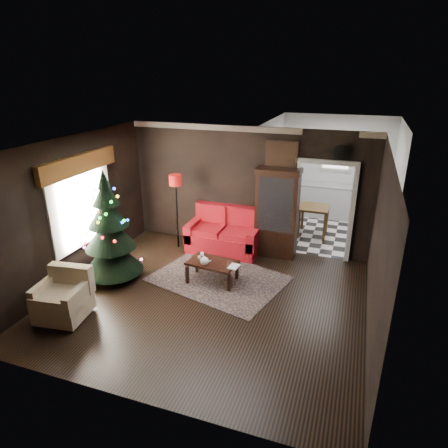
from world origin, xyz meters
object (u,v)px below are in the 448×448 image
(floor_lamp, at_px, (177,214))
(christmas_tree, at_px, (109,230))
(curio_cabinet, at_px, (277,215))
(kitchen_table, at_px, (313,221))
(loveseat, at_px, (224,231))
(coffee_table, at_px, (212,271))
(wall_clock, at_px, (341,152))
(teapot, at_px, (204,261))
(armchair, at_px, (62,295))

(floor_lamp, bearing_deg, christmas_tree, -107.63)
(curio_cabinet, xyz_separation_m, kitchen_table, (0.65, 1.43, -0.57))
(loveseat, distance_m, coffee_table, 1.45)
(coffee_table, height_order, wall_clock, wall_clock)
(christmas_tree, bearing_deg, loveseat, 49.04)
(loveseat, xyz_separation_m, wall_clock, (2.35, 0.40, 1.88))
(coffee_table, bearing_deg, wall_clock, 40.60)
(loveseat, xyz_separation_m, curio_cabinet, (1.15, 0.22, 0.45))
(floor_lamp, relative_size, christmas_tree, 0.83)
(coffee_table, distance_m, kitchen_table, 3.43)
(christmas_tree, bearing_deg, wall_clock, 30.02)
(curio_cabinet, relative_size, wall_clock, 5.94)
(coffee_table, bearing_deg, floor_lamp, 136.61)
(loveseat, bearing_deg, teapot, -84.49)
(floor_lamp, height_order, armchair, floor_lamp)
(armchair, height_order, coffee_table, armchair)
(armchair, distance_m, kitchen_table, 6.11)
(armchair, bearing_deg, curio_cabinet, 44.64)
(loveseat, height_order, coffee_table, loveseat)
(floor_lamp, xyz_separation_m, wall_clock, (3.45, 0.53, 1.55))
(teapot, bearing_deg, curio_cabinet, 61.03)
(curio_cabinet, distance_m, teapot, 2.10)
(christmas_tree, height_order, wall_clock, wall_clock)
(floor_lamp, height_order, coffee_table, floor_lamp)
(loveseat, bearing_deg, coffee_table, -80.11)
(curio_cabinet, relative_size, teapot, 10.03)
(armchair, bearing_deg, loveseat, 56.46)
(curio_cabinet, xyz_separation_m, teapot, (-1.00, -1.80, -0.43))
(coffee_table, bearing_deg, christmas_tree, -164.86)
(teapot, distance_m, wall_clock, 3.49)
(floor_lamp, bearing_deg, wall_clock, 8.78)
(armchair, bearing_deg, teapot, 37.42)
(loveseat, relative_size, wall_clock, 5.31)
(floor_lamp, distance_m, coffee_table, 1.95)
(teapot, xyz_separation_m, wall_clock, (2.20, 1.98, 1.86))
(loveseat, xyz_separation_m, armchair, (-1.66, -3.38, -0.04))
(floor_lamp, height_order, christmas_tree, christmas_tree)
(coffee_table, xyz_separation_m, wall_clock, (2.11, 1.80, 2.16))
(teapot, relative_size, kitchen_table, 0.25)
(armchair, relative_size, kitchen_table, 1.08)
(loveseat, bearing_deg, wall_clock, 9.66)
(armchair, bearing_deg, kitchen_table, 48.08)
(armchair, bearing_deg, wall_clock, 35.92)
(teapot, bearing_deg, coffee_table, 62.53)
(teapot, bearing_deg, armchair, -135.16)
(floor_lamp, xyz_separation_m, armchair, (-0.56, -3.25, -0.37))
(loveseat, height_order, kitchen_table, loveseat)
(curio_cabinet, relative_size, christmas_tree, 0.85)
(curio_cabinet, distance_m, wall_clock, 1.88)
(coffee_table, relative_size, wall_clock, 2.93)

